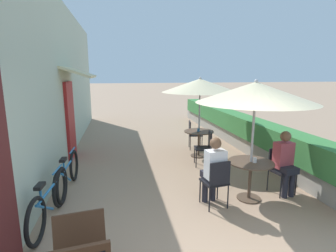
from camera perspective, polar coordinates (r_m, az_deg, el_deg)
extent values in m
cube|color=#B2C1AD|center=(8.20, -21.46, 9.10)|extent=(0.24, 11.60, 4.20)
cube|color=maroon|center=(7.71, -20.48, 1.20)|extent=(0.08, 0.96, 2.10)
cube|color=beige|center=(7.55, -18.82, 11.05)|extent=(0.78, 1.80, 0.30)
cube|color=gray|center=(9.09, 14.39, -2.26)|extent=(0.44, 10.60, 0.45)
cube|color=#387A3D|center=(8.99, 14.55, 0.87)|extent=(0.60, 10.07, 0.56)
cylinder|color=brown|center=(5.34, 17.13, -14.76)|extent=(0.44, 0.44, 0.02)
cylinder|color=brown|center=(5.20, 17.37, -11.25)|extent=(0.06, 0.06, 0.71)
cylinder|color=brown|center=(5.08, 17.61, -7.56)|extent=(0.82, 0.82, 0.02)
cylinder|color=#B7B7BC|center=(4.98, 17.85, -3.80)|extent=(0.04, 0.04, 2.13)
cone|color=beige|center=(4.83, 18.53, 6.96)|extent=(2.08, 2.08, 0.36)
sphere|color=#B7B7BC|center=(4.82, 18.67, 9.23)|extent=(0.07, 0.07, 0.07)
cube|color=black|center=(5.63, 23.66, -9.02)|extent=(0.45, 0.45, 0.04)
cube|color=black|center=(5.69, 22.57, -6.48)|extent=(0.38, 0.08, 0.42)
cylinder|color=black|center=(5.47, 23.35, -12.12)|extent=(0.02, 0.02, 0.45)
cylinder|color=black|center=(5.71, 26.07, -11.36)|extent=(0.02, 0.02, 0.45)
cylinder|color=black|center=(5.72, 20.89, -10.90)|extent=(0.02, 0.02, 0.45)
cylinder|color=black|center=(5.95, 23.59, -10.24)|extent=(0.02, 0.02, 0.45)
cylinder|color=#23232D|center=(5.53, 24.14, -11.81)|extent=(0.11, 0.11, 0.47)
cylinder|color=#23232D|center=(5.64, 25.35, -11.47)|extent=(0.11, 0.11, 0.47)
cube|color=#23232D|center=(5.54, 24.36, -8.52)|extent=(0.35, 0.40, 0.12)
cube|color=#AD424C|center=(5.54, 23.79, -5.75)|extent=(0.37, 0.27, 0.50)
sphere|color=brown|center=(5.44, 24.25, -2.07)|extent=(0.20, 0.20, 0.20)
cube|color=black|center=(4.78, 10.01, -11.84)|extent=(0.45, 0.45, 0.04)
cube|color=black|center=(4.55, 11.25, -10.25)|extent=(0.38, 0.08, 0.42)
cylinder|color=black|center=(5.10, 10.73, -13.11)|extent=(0.02, 0.02, 0.45)
cylinder|color=black|center=(4.94, 6.99, -13.81)|extent=(0.02, 0.02, 0.45)
cylinder|color=black|center=(4.82, 12.92, -14.70)|extent=(0.02, 0.02, 0.45)
cylinder|color=black|center=(4.65, 9.02, -15.54)|extent=(0.02, 0.02, 0.45)
cylinder|color=#23232D|center=(5.05, 9.72, -13.20)|extent=(0.11, 0.11, 0.47)
cylinder|color=#23232D|center=(4.98, 8.06, -13.51)|extent=(0.11, 0.11, 0.47)
cube|color=#23232D|center=(4.82, 9.51, -10.58)|extent=(0.35, 0.40, 0.12)
cube|color=white|center=(4.64, 10.27, -8.19)|extent=(0.37, 0.27, 0.50)
sphere|color=brown|center=(4.55, 10.31, -3.71)|extent=(0.20, 0.20, 0.20)
cylinder|color=white|center=(5.04, 18.35, -7.06)|extent=(0.07, 0.07, 0.09)
cylinder|color=brown|center=(7.57, 6.63, -6.41)|extent=(0.44, 0.44, 0.02)
cylinder|color=brown|center=(7.47, 6.69, -3.82)|extent=(0.06, 0.06, 0.71)
cylinder|color=brown|center=(7.39, 6.75, -1.18)|extent=(0.82, 0.82, 0.02)
cylinder|color=#B7B7BC|center=(7.32, 6.82, 1.45)|extent=(0.04, 0.04, 2.13)
cone|color=beige|center=(7.22, 6.99, 8.77)|extent=(2.08, 2.08, 0.36)
sphere|color=#B7B7BC|center=(7.21, 7.03, 10.29)|extent=(0.07, 0.07, 0.07)
cube|color=black|center=(8.17, 6.02, -1.87)|extent=(0.46, 0.46, 0.04)
cube|color=black|center=(8.11, 4.76, -0.44)|extent=(0.10, 0.38, 0.42)
cylinder|color=black|center=(8.08, 7.41, -3.71)|extent=(0.02, 0.02, 0.45)
cylinder|color=black|center=(8.42, 7.07, -3.07)|extent=(0.02, 0.02, 0.45)
cylinder|color=black|center=(8.04, 4.87, -3.74)|extent=(0.02, 0.02, 0.45)
cylinder|color=black|center=(8.38, 4.62, -3.09)|extent=(0.02, 0.02, 0.45)
cube|color=black|center=(6.73, 7.53, -4.82)|extent=(0.46, 0.46, 0.04)
cube|color=black|center=(6.71, 9.15, -3.07)|extent=(0.10, 0.38, 0.42)
cylinder|color=black|center=(6.95, 5.79, -6.20)|extent=(0.02, 0.02, 0.45)
cylinder|color=black|center=(6.61, 6.15, -7.15)|extent=(0.02, 0.02, 0.45)
cylinder|color=black|center=(7.00, 8.74, -6.15)|extent=(0.02, 0.02, 0.45)
cylinder|color=black|center=(6.66, 9.25, -7.08)|extent=(0.02, 0.02, 0.45)
cylinder|color=teal|center=(7.30, 6.64, -0.87)|extent=(0.07, 0.07, 0.09)
torus|color=black|center=(5.11, -22.52, -12.32)|extent=(0.12, 0.68, 0.68)
torus|color=black|center=(4.21, -26.80, -18.06)|extent=(0.12, 0.68, 0.68)
cylinder|color=#236BA8|center=(4.57, -24.62, -12.81)|extent=(0.11, 0.84, 0.04)
cylinder|color=#236BA8|center=(4.48, -25.21, -15.76)|extent=(0.09, 0.61, 0.40)
cylinder|color=#236BA8|center=(4.28, -26.00, -13.13)|extent=(0.04, 0.04, 0.24)
cube|color=black|center=(4.23, -26.14, -11.66)|extent=(0.12, 0.23, 0.05)
cylinder|color=#236BA8|center=(4.95, -22.98, -8.72)|extent=(0.07, 0.46, 0.03)
torus|color=black|center=(6.17, -19.79, -8.03)|extent=(0.09, 0.68, 0.68)
torus|color=black|center=(5.20, -22.14, -11.92)|extent=(0.09, 0.68, 0.68)
cylinder|color=#236BA8|center=(5.62, -20.99, -8.04)|extent=(0.08, 0.84, 0.04)
cylinder|color=#236BA8|center=(5.51, -21.29, -10.34)|extent=(0.07, 0.61, 0.40)
cylinder|color=#236BA8|center=(5.32, -21.76, -8.05)|extent=(0.04, 0.04, 0.24)
cube|color=black|center=(5.28, -21.85, -6.84)|extent=(0.11, 0.22, 0.05)
cylinder|color=#236BA8|center=(6.03, -20.10, -4.98)|extent=(0.05, 0.46, 0.03)
cube|color=black|center=(3.22, -18.40, -24.57)|extent=(0.45, 0.22, 0.67)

